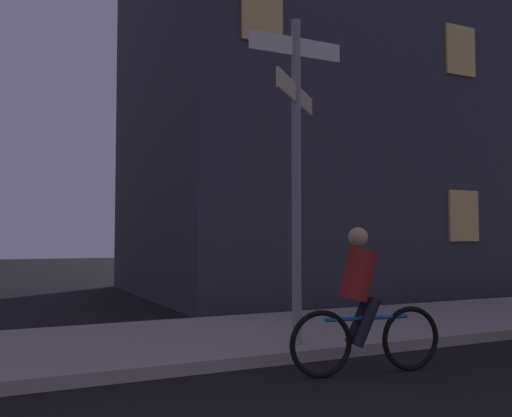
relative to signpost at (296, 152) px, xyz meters
name	(u,v)px	position (x,y,z in m)	size (l,w,h in m)	color
sidewalk_kerb	(160,343)	(-1.42, 1.23, -2.53)	(40.00, 3.20, 0.14)	#9E9991
signpost	(296,152)	(0.00, 0.00, 0.00)	(1.34, 1.18, 4.18)	gray
cyclist	(363,306)	(0.18, -1.14, -1.85)	(1.81, 0.38, 1.61)	black
building_right_block	(365,40)	(6.57, 7.32, 4.85)	(13.25, 7.52, 14.89)	#383842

